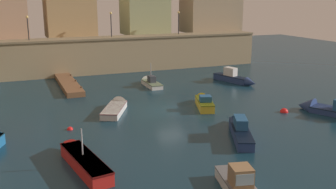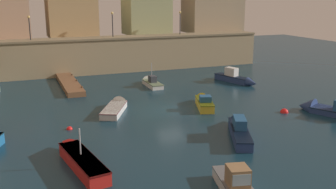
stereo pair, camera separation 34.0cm
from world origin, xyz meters
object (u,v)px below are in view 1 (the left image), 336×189
(moored_boat_9, at_px, (204,102))
(mooring_buoy_1, at_px, (284,112))
(moored_boat_0, at_px, (333,109))
(moored_boat_6, at_px, (117,107))
(mooring_buoy_0, at_px, (70,130))
(moored_boat_3, at_px, (235,78))
(moored_boat_1, at_px, (81,158))
(quay_lamp_0, at_px, (28,24))
(moored_boat_2, at_px, (150,82))
(moored_boat_8, at_px, (239,128))
(quay_lamp_2, at_px, (179,19))
(quay_lamp_1, at_px, (111,20))

(moored_boat_9, bearing_deg, mooring_buoy_1, -108.90)
(moored_boat_0, height_order, moored_boat_6, moored_boat_0)
(moored_boat_9, bearing_deg, mooring_buoy_0, 117.77)
(moored_boat_3, height_order, moored_boat_9, moored_boat_3)
(moored_boat_1, relative_size, moored_boat_3, 1.15)
(moored_boat_3, bearing_deg, moored_boat_9, -63.10)
(quay_lamp_0, height_order, moored_boat_2, quay_lamp_0)
(moored_boat_2, xyz_separation_m, moored_boat_6, (-6.12, -8.37, -0.04))
(moored_boat_6, bearing_deg, moored_boat_8, -118.20)
(moored_boat_0, bearing_deg, moored_boat_1, 70.63)
(moored_boat_0, xyz_separation_m, moored_boat_8, (-10.17, -1.30, 0.06))
(quay_lamp_2, relative_size, moored_boat_9, 0.63)
(quay_lamp_2, distance_m, moored_boat_8, 29.30)
(moored_boat_8, bearing_deg, quay_lamp_2, 10.23)
(moored_boat_0, height_order, moored_boat_9, moored_boat_0)
(moored_boat_6, bearing_deg, moored_boat_3, -42.96)
(moored_boat_3, distance_m, mooring_buoy_0, 22.73)
(moored_boat_9, bearing_deg, moored_boat_0, -106.31)
(quay_lamp_0, relative_size, quay_lamp_2, 0.92)
(mooring_buoy_1, bearing_deg, quay_lamp_2, 88.58)
(moored_boat_0, height_order, moored_boat_1, moored_boat_0)
(quay_lamp_1, height_order, moored_boat_9, quay_lamp_1)
(quay_lamp_1, xyz_separation_m, moored_boat_1, (-9.33, -28.59, -6.39))
(moored_boat_8, bearing_deg, mooring_buoy_0, 88.01)
(moored_boat_8, height_order, moored_boat_9, moored_boat_8)
(moored_boat_6, relative_size, moored_boat_8, 0.85)
(moored_boat_2, bearing_deg, moored_boat_8, -177.04)
(quay_lamp_0, xyz_separation_m, moored_boat_0, (22.86, -26.35, -6.23))
(quay_lamp_2, xyz_separation_m, moored_boat_2, (-7.87, -9.75, -6.45))
(moored_boat_0, height_order, moored_boat_2, moored_boat_2)
(moored_boat_2, xyz_separation_m, mooring_buoy_1, (7.27, -14.57, -0.35))
(mooring_buoy_0, bearing_deg, moored_boat_2, 48.40)
(quay_lamp_0, bearing_deg, mooring_buoy_1, -51.41)
(quay_lamp_0, relative_size, mooring_buoy_1, 4.12)
(moored_boat_0, xyz_separation_m, moored_boat_3, (-0.92, 14.12, 0.09))
(mooring_buoy_0, xyz_separation_m, mooring_buoy_1, (18.04, -2.44, 0.00))
(moored_boat_8, height_order, mooring_buoy_0, moored_boat_8)
(quay_lamp_2, bearing_deg, moored_boat_9, -107.41)
(quay_lamp_0, distance_m, moored_boat_6, 20.11)
(moored_boat_0, bearing_deg, mooring_buoy_1, 34.21)
(moored_boat_6, height_order, mooring_buoy_0, moored_boat_6)
(moored_boat_8, bearing_deg, moored_boat_9, 17.22)
(moored_boat_3, xyz_separation_m, mooring_buoy_1, (-2.54, -12.08, -0.51))
(quay_lamp_2, distance_m, moored_boat_2, 14.09)
(quay_lamp_1, xyz_separation_m, moored_boat_3, (11.61, -12.24, -6.32))
(quay_lamp_0, relative_size, moored_boat_2, 0.58)
(quay_lamp_1, bearing_deg, quay_lamp_2, -0.00)
(quay_lamp_1, bearing_deg, moored_boat_8, -85.12)
(moored_boat_3, xyz_separation_m, moored_boat_8, (-9.25, -15.42, -0.03))
(moored_boat_9, distance_m, mooring_buoy_1, 7.16)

